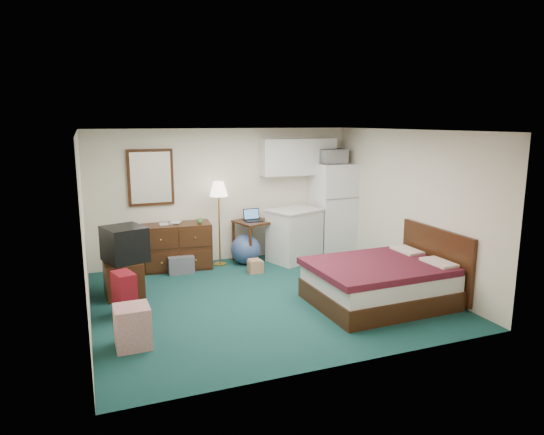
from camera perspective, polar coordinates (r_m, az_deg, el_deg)
name	(u,v)px	position (r m, az deg, el deg)	size (l,w,h in m)	color
floor	(266,297)	(7.46, -0.72, -9.39)	(5.00, 4.50, 0.01)	#132B2F
ceiling	(266,131)	(6.98, -0.77, 10.20)	(5.00, 4.50, 0.01)	beige
walls	(266,217)	(7.11, -0.74, 0.07)	(5.01, 4.51, 2.50)	beige
mirror	(151,177)	(8.88, -14.09, 4.60)	(0.80, 0.06, 1.00)	white
upper_cabinets	(298,157)	(9.47, 3.10, 7.14)	(1.50, 0.35, 0.70)	silver
headboard	(435,260)	(7.82, 18.68, -4.78)	(0.06, 1.56, 1.00)	#391E11
dresser	(177,246)	(8.92, -11.11, -3.34)	(1.21, 0.55, 0.83)	#391E11
floor_lamp	(219,224)	(8.95, -6.22, -0.73)	(0.34, 0.34, 1.56)	gold
desk	(254,241)	(9.23, -2.16, -2.77)	(0.62, 0.62, 0.78)	#391E11
exercise_ball	(246,249)	(9.08, -3.12, -3.76)	(0.55, 0.55, 0.55)	#344A7E
kitchen_counter	(294,236)	(9.23, 2.64, -2.18)	(0.89, 0.67, 0.97)	silver
fridge	(333,209)	(9.73, 7.16, 1.00)	(0.75, 0.75, 1.82)	white
bed	(379,283)	(7.31, 12.46, -7.58)	(1.90, 1.48, 0.61)	#42101C
tv_stand	(124,279)	(7.78, -17.05, -6.90)	(0.54, 0.59, 0.54)	#391E11
suitcase	(124,294)	(7.01, -16.96, -8.61)	(0.24, 0.38, 0.61)	maroon
retail_box	(132,327)	(6.08, -16.09, -12.24)	(0.40, 0.40, 0.50)	beige
file_bin	(180,264)	(8.73, -10.72, -5.40)	(0.44, 0.33, 0.31)	#5A5A63
cardboard_box_a	(255,267)	(8.61, -1.97, -5.79)	(0.25, 0.21, 0.21)	#A66E4A
cardboard_box_b	(255,266)	(8.61, -2.04, -5.72)	(0.20, 0.23, 0.23)	#A66E4A
laptop	(254,216)	(9.08, -2.19, 0.24)	(0.32, 0.26, 0.22)	black
crt_tv	(124,244)	(7.68, -16.97, -2.98)	(0.57, 0.62, 0.53)	black
microwave	(333,155)	(9.53, 7.17, 7.35)	(0.51, 0.28, 0.35)	white
book_a	(159,219)	(8.79, -13.14, -0.17)	(0.16, 0.02, 0.21)	#A66E4A
book_b	(170,216)	(8.89, -11.90, 0.13)	(0.18, 0.02, 0.25)	#A66E4A
mug	(200,221)	(8.76, -8.49, -0.36)	(0.11, 0.09, 0.11)	#528944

